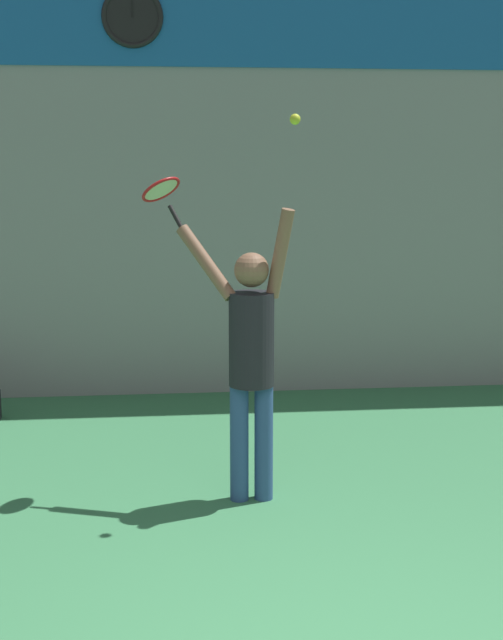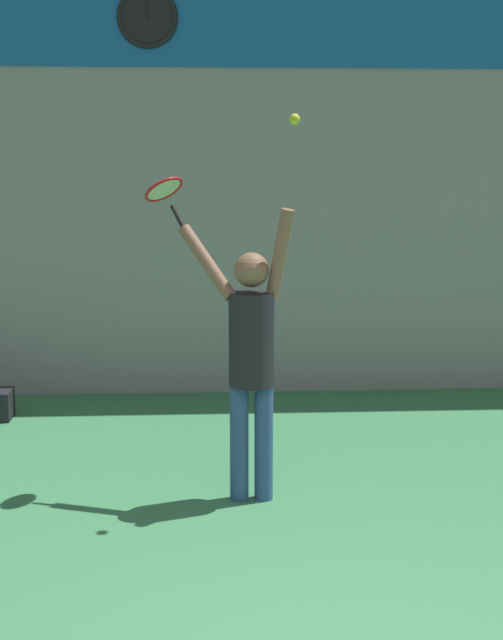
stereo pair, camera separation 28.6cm
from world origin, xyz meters
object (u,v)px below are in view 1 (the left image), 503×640
Objects in this scene: tennis_player at (251,350)px; tennis_ball at (295,119)px; scoreboard_clock at (132,16)px; tennis_racket at (162,192)px.

tennis_ball is at bearing -21.29° from tennis_player.
tennis_player is at bearing 158.71° from tennis_ball.
tennis_player is (0.83, -2.92, -2.62)m from scoreboard_clock.
tennis_player is 1.27m from tennis_racket.
tennis_player is 1.57m from tennis_ball.
scoreboard_clock is 4.01m from tennis_player.
tennis_player is 29.01× the size of tennis_ball.
tennis_racket is 5.49× the size of tennis_ball.
scoreboard_clock is 1.51× the size of tennis_racket.
scoreboard_clock reaches higher than tennis_ball.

